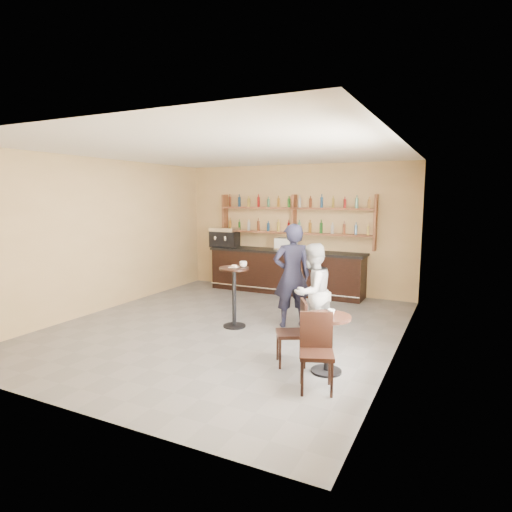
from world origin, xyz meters
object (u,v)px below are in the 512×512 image
at_px(pastry_case, 286,244).
at_px(chair_west, 291,333).
at_px(bar_counter, 286,271).
at_px(pedestal_table, 234,297).
at_px(cafe_table, 327,344).
at_px(espresso_machine, 225,237).
at_px(patron_second, 312,292).
at_px(man_main, 292,276).
at_px(chair_south, 317,353).

relative_size(pastry_case, chair_west, 0.54).
bearing_deg(bar_counter, pedestal_table, -85.76).
distance_m(pastry_case, cafe_table, 5.00).
bearing_deg(bar_counter, espresso_machine, 180.00).
bearing_deg(espresso_machine, chair_west, -57.42).
relative_size(pastry_case, patron_second, 0.31).
height_order(man_main, chair_south, man_main).
xyz_separation_m(espresso_machine, pedestal_table, (1.99, -3.07, -0.77)).
bearing_deg(chair_west, pedestal_table, -156.21).
bearing_deg(espresso_machine, chair_south, -57.05).
height_order(espresso_machine, chair_south, espresso_machine).
bearing_deg(pastry_case, bar_counter, 171.52).
xyz_separation_m(man_main, chair_west, (0.66, -1.72, -0.49)).
distance_m(pedestal_table, patron_second, 1.54).
bearing_deg(cafe_table, chair_west, 174.81).
height_order(bar_counter, cafe_table, bar_counter).
distance_m(pedestal_table, man_main, 1.14).
bearing_deg(chair_south, chair_west, 111.84).
bearing_deg(pedestal_table, patron_second, -0.90).
distance_m(espresso_machine, man_main, 3.91).
bearing_deg(espresso_machine, bar_counter, -7.45).
distance_m(cafe_table, chair_south, 0.61).
relative_size(pedestal_table, chair_south, 1.17).
height_order(pastry_case, pedestal_table, pastry_case).
relative_size(espresso_machine, chair_west, 0.76).
distance_m(pastry_case, man_main, 2.82).
distance_m(chair_west, patron_second, 1.24).
xyz_separation_m(man_main, cafe_table, (1.21, -1.77, -0.56)).
distance_m(bar_counter, man_main, 2.84).
xyz_separation_m(pedestal_table, chair_west, (1.60, -1.21, -0.09)).
bearing_deg(pastry_case, espresso_machine, 171.52).
bearing_deg(espresso_machine, pastry_case, -7.45).
height_order(man_main, patron_second, man_main).
height_order(espresso_machine, cafe_table, espresso_machine).
bearing_deg(cafe_table, man_main, 124.42).
xyz_separation_m(pedestal_table, man_main, (0.94, 0.51, 0.40)).
relative_size(pedestal_table, cafe_table, 1.39).
bearing_deg(espresso_machine, patron_second, -48.87).
height_order(bar_counter, chair_west, bar_counter).
bearing_deg(man_main, pastry_case, -97.39).
bearing_deg(pedestal_table, man_main, 28.63).
height_order(cafe_table, chair_west, chair_west).
height_order(cafe_table, chair_south, chair_south).
relative_size(espresso_machine, pedestal_table, 0.63).
height_order(pastry_case, patron_second, patron_second).
height_order(bar_counter, pedestal_table, pedestal_table).
bearing_deg(patron_second, pastry_case, -129.28).
bearing_deg(chair_south, man_main, 97.17).
relative_size(cafe_table, patron_second, 0.49).
bearing_deg(bar_counter, cafe_table, -61.19).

